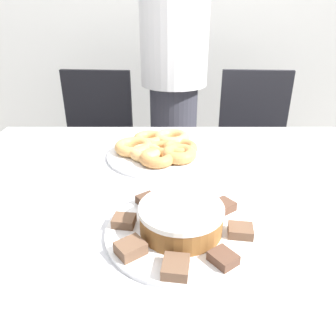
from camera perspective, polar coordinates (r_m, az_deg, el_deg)
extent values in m
cube|color=silver|center=(0.95, 0.90, -4.02)|extent=(1.41, 1.04, 0.03)
cylinder|color=silver|center=(1.66, -22.51, -6.50)|extent=(0.06, 0.06, 0.69)
cylinder|color=silver|center=(1.67, 23.49, -6.47)|extent=(0.06, 0.06, 0.69)
cylinder|color=#383842|center=(1.93, 0.96, 2.45)|extent=(0.26, 0.26, 0.81)
cylinder|color=white|center=(1.77, 1.15, 24.58)|extent=(0.35, 0.35, 0.64)
cylinder|color=black|center=(2.09, -11.91, -8.81)|extent=(0.44, 0.44, 0.01)
cylinder|color=#262626|center=(1.98, -12.46, -3.92)|extent=(0.06, 0.06, 0.40)
cube|color=black|center=(1.88, -13.09, 1.85)|extent=(0.48, 0.48, 0.04)
cube|color=black|center=(1.99, -12.06, 10.36)|extent=(0.40, 0.06, 0.42)
cylinder|color=black|center=(2.10, 13.65, -8.76)|extent=(0.44, 0.44, 0.01)
cylinder|color=#262626|center=(1.99, 14.27, -3.90)|extent=(0.06, 0.06, 0.40)
cube|color=black|center=(1.89, 14.99, 1.83)|extent=(0.47, 0.47, 0.04)
cube|color=black|center=(2.01, 14.81, 10.24)|extent=(0.40, 0.06, 0.42)
cylinder|color=white|center=(0.76, 2.27, -10.95)|extent=(0.34, 0.34, 0.01)
cylinder|color=white|center=(1.13, -1.50, 2.31)|extent=(0.36, 0.36, 0.01)
cylinder|color=brown|center=(0.74, 2.31, -9.12)|extent=(0.19, 0.19, 0.05)
cylinder|color=white|center=(0.72, 2.35, -7.13)|extent=(0.19, 0.19, 0.01)
cube|color=brown|center=(0.77, -7.65, -9.11)|extent=(0.06, 0.05, 0.02)
cube|color=brown|center=(0.69, -6.52, -13.70)|extent=(0.07, 0.07, 0.03)
cube|color=brown|center=(0.65, 1.03, -16.83)|extent=(0.06, 0.07, 0.02)
cube|color=brown|center=(0.68, 9.62, -15.20)|extent=(0.07, 0.07, 0.02)
cube|color=brown|center=(0.75, 12.53, -10.61)|extent=(0.06, 0.05, 0.02)
cube|color=brown|center=(0.83, 9.48, -6.60)|extent=(0.07, 0.07, 0.02)
cube|color=#513828|center=(0.86, 3.21, -4.83)|extent=(0.05, 0.06, 0.02)
cube|color=#513828|center=(0.84, -3.44, -5.71)|extent=(0.07, 0.07, 0.02)
torus|color=#C68447|center=(1.12, -1.51, 3.20)|extent=(0.12, 0.12, 0.03)
torus|color=#E5AD66|center=(1.21, 0.83, 5.28)|extent=(0.13, 0.13, 0.04)
torus|color=tan|center=(1.21, -3.23, 5.10)|extent=(0.12, 0.12, 0.04)
torus|color=tan|center=(1.14, -5.99, 3.69)|extent=(0.13, 0.13, 0.04)
torus|color=#E5AD66|center=(1.09, -3.83, 2.66)|extent=(0.11, 0.11, 0.03)
torus|color=#C68447|center=(1.05, -1.89, 1.81)|extent=(0.12, 0.12, 0.04)
torus|color=#D18E4C|center=(1.08, 1.94, 2.47)|extent=(0.12, 0.12, 0.04)
torus|color=#D18E4C|center=(1.13, 2.20, 3.57)|extent=(0.12, 0.12, 0.03)
cube|color=white|center=(0.99, -26.11, -4.52)|extent=(0.11, 0.10, 0.01)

